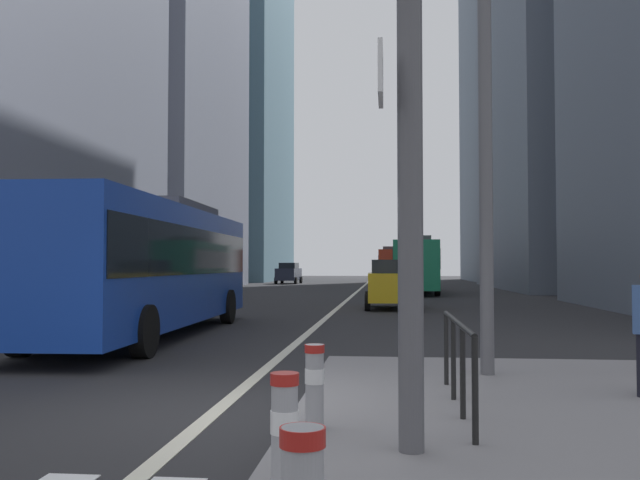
{
  "coord_description": "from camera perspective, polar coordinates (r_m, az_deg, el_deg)",
  "views": [
    {
      "loc": [
        2.04,
        -7.84,
        1.74
      ],
      "look_at": [
        -2.72,
        39.27,
        3.49
      ],
      "focal_mm": 38.04,
      "sensor_mm": 36.0,
      "label": 1
    }
  ],
  "objects": [
    {
      "name": "traffic_signal_gantry",
      "position": [
        6.66,
        -13.2,
        19.05
      ],
      "size": [
        6.62,
        0.65,
        6.0
      ],
      "color": "#515156",
      "rests_on": "median_island"
    },
    {
      "name": "street_lamp_post",
      "position": [
        10.77,
        13.66,
        17.15
      ],
      "size": [
        5.5,
        0.32,
        8.0
      ],
      "color": "#56565B",
      "rests_on": "median_island"
    },
    {
      "name": "pedestrian_railing",
      "position": [
        7.76,
        11.5,
        -8.76
      ],
      "size": [
        0.06,
        3.08,
        0.98
      ],
      "color": "black",
      "rests_on": "median_island"
    },
    {
      "name": "lane_centre_line",
      "position": [
        37.93,
        2.69,
        -4.73
      ],
      "size": [
        0.2,
        80.0,
        0.01
      ],
      "primitive_type": "cube",
      "color": "beige",
      "rests_on": "ground"
    },
    {
      "name": "office_tower_right_mid",
      "position": [
        56.86,
        21.71,
        17.49
      ],
      "size": [
        13.86,
        23.16,
        41.34
      ],
      "primitive_type": "cube",
      "color": "slate",
      "rests_on": "ground"
    },
    {
      "name": "office_tower_right_far",
      "position": [
        79.11,
        16.84,
        11.25
      ],
      "size": [
        12.45,
        16.77,
        39.8
      ],
      "primitive_type": "cube",
      "color": "slate",
      "rests_on": "ground"
    },
    {
      "name": "bollard_right",
      "position": [
        6.76,
        -0.46,
        -11.79
      ],
      "size": [
        0.2,
        0.2,
        0.81
      ],
      "color": "#99999E",
      "rests_on": "median_island"
    },
    {
      "name": "bollard_left",
      "position": [
        4.73,
        -3.0,
        -15.67
      ],
      "size": [
        0.2,
        0.2,
        0.86
      ],
      "color": "#99999E",
      "rests_on": "median_island"
    },
    {
      "name": "car_receding_near",
      "position": [
        27.14,
        5.96,
        -3.69
      ],
      "size": [
        2.13,
        4.16,
        1.94
      ],
      "color": "gold",
      "rests_on": "ground"
    },
    {
      "name": "car_oncoming_mid",
      "position": [
        63.24,
        -2.65,
        -2.79
      ],
      "size": [
        2.16,
        4.43,
        1.94
      ],
      "color": "#232838",
      "rests_on": "ground"
    },
    {
      "name": "office_tower_left_mid",
      "position": [
        55.62,
        -13.88,
        14.67
      ],
      "size": [
        11.08,
        19.29,
        35.49
      ],
      "primitive_type": "cube",
      "color": "slate",
      "rests_on": "ground"
    },
    {
      "name": "city_bus_red_distant",
      "position": [
        64.39,
        6.13,
        -2.01
      ],
      "size": [
        2.72,
        10.9,
        3.4
      ],
      "color": "red",
      "rests_on": "ground"
    },
    {
      "name": "office_tower_left_far",
      "position": [
        79.55,
        -7.59,
        10.13
      ],
      "size": [
        11.89,
        21.1,
        37.18
      ],
      "primitive_type": "cube",
      "color": "slate",
      "rests_on": "ground"
    },
    {
      "name": "ground_plane",
      "position": [
        27.97,
        1.59,
        -5.68
      ],
      "size": [
        160.0,
        160.0,
        0.0
      ],
      "primitive_type": "plane",
      "color": "#28282B"
    },
    {
      "name": "city_bus_red_receding",
      "position": [
        41.92,
        7.91,
        -1.96
      ],
      "size": [
        2.8,
        11.11,
        3.4
      ],
      "color": "#198456",
      "rests_on": "ground"
    },
    {
      "name": "city_bus_blue_oncoming",
      "position": [
        17.07,
        -14.28,
        -1.72
      ],
      "size": [
        2.94,
        11.76,
        3.4
      ],
      "color": "#14389E",
      "rests_on": "ground"
    }
  ]
}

